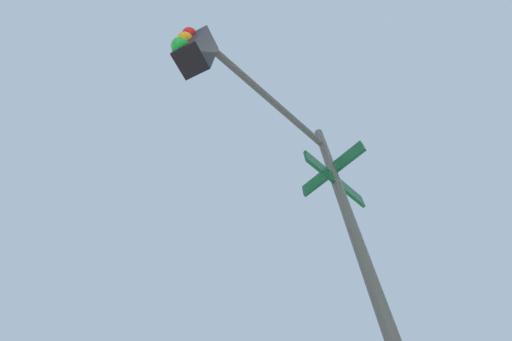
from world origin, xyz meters
TOP-DOWN VIEW (x-y plane):
  - traffic_signal_near at (-6.76, -5.97)m, footprint 1.49×2.73m

SIDE VIEW (x-z plane):
  - traffic_signal_near at x=-6.76m, z-range 1.10..6.41m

